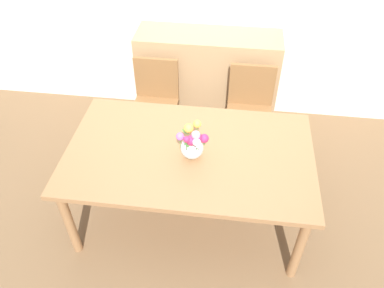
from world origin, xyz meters
The scene contains 6 objects.
ground_plane centered at (0.00, 0.00, 0.00)m, with size 12.00×12.00×0.00m, color brown.
dining_table centered at (0.00, 0.00, 0.66)m, with size 1.83×1.10×0.73m.
chair_left centered at (-0.45, 0.89, 0.52)m, with size 0.42×0.42×0.90m.
chair_right centered at (0.45, 0.89, 0.52)m, with size 0.42×0.42×0.90m.
dresser centered at (0.01, 1.33, 0.50)m, with size 1.40×0.47×1.00m.
flower_vase centered at (0.03, -0.06, 0.86)m, with size 0.23×0.26×0.28m.
Camera 1 is at (0.28, -2.01, 2.67)m, focal length 35.53 mm.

